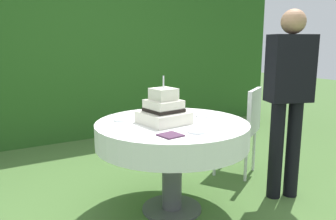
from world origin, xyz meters
name	(u,v)px	position (x,y,z in m)	size (l,w,h in m)	color
ground_plane	(172,209)	(0.00, 0.00, 0.00)	(20.00, 20.00, 0.00)	#476B33
foliage_hedge	(75,44)	(0.00, 2.56, 1.32)	(6.74, 0.41, 2.64)	#28561E
cake_table	(172,135)	(0.00, 0.00, 0.62)	(1.19, 1.19, 0.73)	#4C4C51
wedding_cake	(164,111)	(-0.07, 0.00, 0.83)	(0.36, 0.36, 0.36)	silver
serving_plate_near	(203,116)	(0.32, 0.04, 0.74)	(0.12, 0.12, 0.01)	white
serving_plate_far	(197,131)	(-0.01, -0.34, 0.74)	(0.14, 0.14, 0.01)	white
serving_plate_left	(122,120)	(-0.31, 0.24, 0.74)	(0.13, 0.13, 0.01)	white
serving_plate_right	(150,113)	(0.00, 0.37, 0.74)	(0.13, 0.13, 0.01)	white
napkin_stack	(171,135)	(-0.21, -0.33, 0.74)	(0.14, 0.14, 0.01)	#4C2D47
garden_chair	(243,123)	(1.01, 0.28, 0.54)	(0.55, 0.55, 0.89)	white
standing_person	(289,92)	(0.97, -0.28, 0.93)	(0.41, 0.31, 1.60)	black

